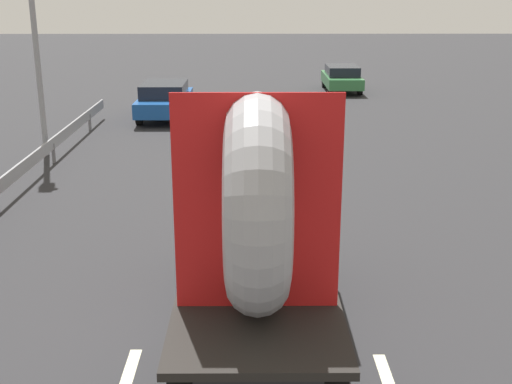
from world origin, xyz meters
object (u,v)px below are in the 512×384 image
at_px(flatbed_truck, 256,212).
at_px(traffic_light, 32,2).
at_px(distant_sedan, 165,99).
at_px(oncoming_car, 342,77).

height_order(flatbed_truck, traffic_light, traffic_light).
relative_size(distant_sedan, oncoming_car, 1.11).
distance_m(distant_sedan, traffic_light, 7.22).
distance_m(traffic_light, oncoming_car, 16.24).
bearing_deg(oncoming_car, traffic_light, -130.41).
bearing_deg(distant_sedan, oncoming_car, 40.83).
bearing_deg(distant_sedan, traffic_light, -116.52).
bearing_deg(flatbed_truck, traffic_light, 120.83).
xyz_separation_m(distant_sedan, oncoming_car, (7.46, 6.44, -0.07)).
bearing_deg(traffic_light, oncoming_car, 49.59).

